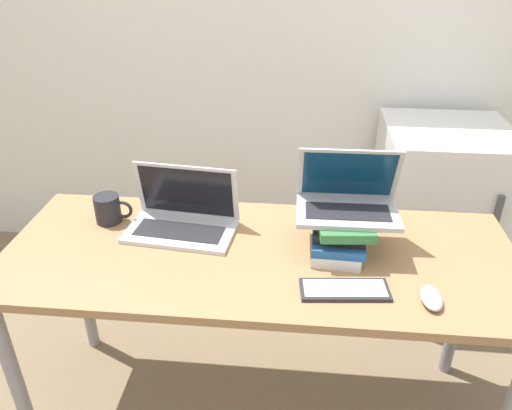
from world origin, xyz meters
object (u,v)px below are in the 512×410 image
Objects in this scene: laptop_on_books at (348,199)px; mouse at (431,298)px; mug at (109,209)px; mini_fridge at (434,216)px; laptop_left at (183,218)px; book_stack at (340,231)px; wireless_keyboard at (345,290)px.

laptop_on_books is 0.40m from mouse.
mini_fridge is at bearing 26.94° from mug.
laptop_left is 0.44× the size of mini_fridge.
mug is at bearing 174.52° from laptop_left.
laptop_on_books is at bearing 51.83° from book_stack.
wireless_keyboard is 1.19m from mini_fridge.
laptop_left is 3.47× the size of mouse.
wireless_keyboard is at bearing 174.37° from mouse.
wireless_keyboard is (0.01, -0.23, -0.06)m from book_stack.
mug reaches higher than wireless_keyboard.
laptop_left is 1.35m from mini_fridge.
book_stack reaches higher than mouse.
mini_fridge reaches higher than mug.
wireless_keyboard is 0.25m from mouse.
book_stack is at bearing -7.03° from laptop_left.
laptop_left is 2.85× the size of mug.
book_stack is 0.87× the size of laptop_on_books.
laptop_on_books reaches higher than book_stack.
mouse is 1.14m from mug.
book_stack is at bearing -128.17° from laptop_on_books.
book_stack is at bearing 92.08° from wireless_keyboard.
mug is at bearing -153.06° from mini_fridge.
laptop_on_books is at bearing -124.02° from mini_fridge.
mouse is (0.80, -0.33, -0.03)m from laptop_left.
laptop_left is 0.58m from laptop_on_books.
laptop_on_books is at bearing -4.46° from laptop_left.
wireless_keyboard is (0.56, -0.30, -0.04)m from laptop_left.
mini_fridge is at bearing 33.63° from laptop_left.
laptop_left reaches higher than wireless_keyboard.
laptop_left is at bearing 175.54° from laptop_on_books.
mini_fridge reaches higher than mouse.
book_stack is 0.37m from mouse.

